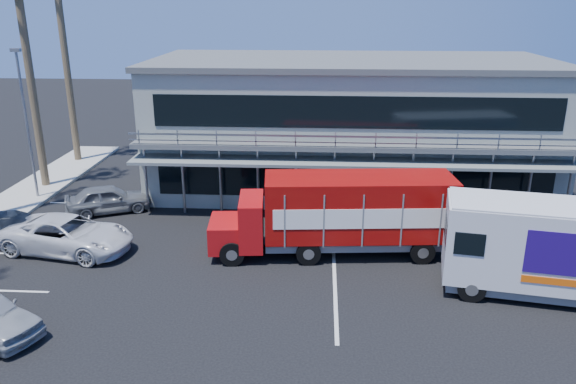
{
  "coord_description": "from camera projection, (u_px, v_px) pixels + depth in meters",
  "views": [
    {
      "loc": [
        1.36,
        -17.32,
        10.39
      ],
      "look_at": [
        -0.07,
        6.25,
        2.3
      ],
      "focal_mm": 35.0,
      "sensor_mm": 36.0,
      "label": 1
    }
  ],
  "objects": [
    {
      "name": "building",
      "position": [
        350.0,
        123.0,
        32.55
      ],
      "size": [
        22.4,
        12.0,
        7.3
      ],
      "color": "gray",
      "rests_on": "ground"
    },
    {
      "name": "parked_car_c",
      "position": [
        68.0,
        235.0,
        24.25
      ],
      "size": [
        6.0,
        3.59,
        1.56
      ],
      "primitive_type": "imported",
      "rotation": [
        0.0,
        0.0,
        1.38
      ],
      "color": "silver",
      "rests_on": "ground"
    },
    {
      "name": "parked_car_d",
      "position": [
        13.0,
        227.0,
        25.41
      ],
      "size": [
        4.98,
        3.44,
        1.34
      ],
      "primitive_type": "imported",
      "rotation": [
        0.0,
        0.0,
        1.95
      ],
      "color": "#272C34",
      "rests_on": "ground"
    },
    {
      "name": "light_pole_far",
      "position": [
        26.0,
        118.0,
        29.54
      ],
      "size": [
        0.5,
        0.25,
        8.09
      ],
      "color": "gray",
      "rests_on": "ground"
    },
    {
      "name": "parked_car_e",
      "position": [
        108.0,
        199.0,
        28.8
      ],
      "size": [
        4.56,
        3.31,
        1.44
      ],
      "primitive_type": "imported",
      "rotation": [
        0.0,
        0.0,
        2.0
      ],
      "color": "slate",
      "rests_on": "ground"
    },
    {
      "name": "ground",
      "position": [
        279.0,
        311.0,
        19.8
      ],
      "size": [
        120.0,
        120.0,
        0.0
      ],
      "primitive_type": "plane",
      "color": "black",
      "rests_on": "ground"
    },
    {
      "name": "white_van",
      "position": [
        549.0,
        248.0,
        20.28
      ],
      "size": [
        7.64,
        3.76,
        3.57
      ],
      "rotation": [
        0.0,
        0.0,
        -0.18
      ],
      "color": "silver",
      "rests_on": "ground"
    },
    {
      "name": "red_truck",
      "position": [
        342.0,
        212.0,
        23.72
      ],
      "size": [
        10.41,
        3.28,
        3.45
      ],
      "rotation": [
        0.0,
        0.0,
        0.09
      ],
      "color": "#AF0E10",
      "rests_on": "ground"
    }
  ]
}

